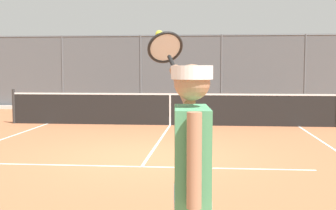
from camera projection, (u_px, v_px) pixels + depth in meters
ground_plane at (148, 158)px, 8.55m from camera, size 60.00×60.00×0.00m
court_line_markings at (140, 169)px, 7.53m from camera, size 7.67×10.37×0.01m
fence_backdrop at (182, 74)px, 18.79m from camera, size 19.55×1.37×3.07m
tennis_net at (170, 109)px, 13.35m from camera, size 9.85×0.09×1.07m
tennis_player at (191, 178)px, 2.78m from camera, size 0.56×1.41×2.03m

